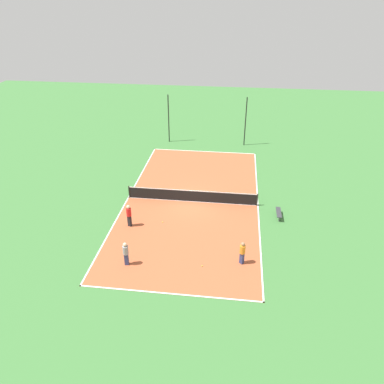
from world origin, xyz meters
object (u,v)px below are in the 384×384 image
object	(u,v)px
tennis_ball_left_sideline	(163,222)
fence_post_back_right	(245,122)
fence_post_back_left	(169,119)
player_center_orange	(242,252)
tennis_ball_right_alley	(202,266)
bench	(279,213)
player_baseline_gray	(126,252)
player_coach_red	(129,214)
tennis_net	(192,196)

from	to	relation	value
tennis_ball_left_sideline	fence_post_back_right	world-z (taller)	fence_post_back_right
fence_post_back_right	fence_post_back_left	bearing A→B (deg)	180.00
player_center_orange	tennis_ball_left_sideline	size ratio (longest dim) A/B	24.03
tennis_ball_right_alley	fence_post_back_left	xyz separation A→B (m)	(-5.88, 21.13, 2.63)
bench	fence_post_back_left	world-z (taller)	fence_post_back_left
fence_post_back_left	tennis_ball_right_alley	bearing A→B (deg)	-74.44
player_baseline_gray	tennis_ball_left_sideline	xyz separation A→B (m)	(1.35, 5.03, -0.93)
player_coach_red	tennis_ball_left_sideline	distance (m)	2.63
player_baseline_gray	tennis_ball_right_alley	size ratio (longest dim) A/B	24.92
player_baseline_gray	tennis_ball_left_sideline	world-z (taller)	player_baseline_gray
fence_post_back_right	player_baseline_gray	bearing A→B (deg)	-108.98
player_coach_red	player_baseline_gray	size ratio (longest dim) A/B	1.05
player_center_orange	fence_post_back_left	bearing A→B (deg)	-24.76
player_baseline_gray	tennis_ball_right_alley	world-z (taller)	player_baseline_gray
bench	tennis_ball_right_alley	world-z (taller)	bench
player_coach_red	tennis_ball_right_alley	size ratio (longest dim) A/B	26.05
tennis_ball_left_sideline	tennis_ball_right_alley	bearing A→B (deg)	-53.26
player_center_orange	player_baseline_gray	bearing A→B (deg)	51.03
player_center_orange	tennis_ball_left_sideline	bearing A→B (deg)	9.05
player_center_orange	fence_post_back_left	size ratio (longest dim) A/B	0.30
player_center_orange	player_coach_red	bearing A→B (deg)	21.45
tennis_net	tennis_ball_left_sideline	size ratio (longest dim) A/B	157.47
player_baseline_gray	tennis_net	bearing A→B (deg)	-115.18
tennis_ball_right_alley	fence_post_back_right	xyz separation A→B (m)	(2.59, 21.13, 2.63)
bench	tennis_ball_left_sideline	distance (m)	8.93
player_coach_red	tennis_ball_right_alley	xyz separation A→B (m)	(5.79, -3.91, -0.99)
bench	player_baseline_gray	size ratio (longest dim) A/B	0.91
tennis_net	bench	xyz separation A→B (m)	(6.91, -1.51, -0.18)
fence_post_back_right	bench	bearing A→B (deg)	-79.64
fence_post_back_right	tennis_net	bearing A→B (deg)	-107.92
tennis_net	fence_post_back_right	world-z (taller)	fence_post_back_right
tennis_net	bench	bearing A→B (deg)	-12.36
player_coach_red	player_center_orange	size ratio (longest dim) A/B	1.08
player_coach_red	player_center_orange	distance (m)	8.89
bench	player_coach_red	world-z (taller)	player_coach_red
player_center_orange	tennis_ball_right_alley	xyz separation A→B (m)	(-2.48, -0.63, -0.90)
player_coach_red	player_baseline_gray	xyz separation A→B (m)	(0.98, -4.30, -0.05)
player_baseline_gray	fence_post_back_right	world-z (taller)	fence_post_back_right
player_center_orange	tennis_ball_right_alley	size ratio (longest dim) A/B	24.03
player_coach_red	tennis_ball_left_sideline	xyz separation A→B (m)	(2.32, 0.74, -0.99)
player_coach_red	tennis_ball_right_alley	distance (m)	7.05
tennis_ball_right_alley	bench	bearing A→B (deg)	51.09
bench	fence_post_back_left	distance (m)	18.52
tennis_ball_right_alley	tennis_net	bearing A→B (deg)	101.59
player_baseline_gray	tennis_ball_left_sideline	size ratio (longest dim) A/B	24.92
bench	player_coach_red	bearing A→B (deg)	103.29
fence_post_back_left	player_baseline_gray	bearing A→B (deg)	-87.16
tennis_net	player_baseline_gray	size ratio (longest dim) A/B	6.32
tennis_net	player_coach_red	bearing A→B (deg)	-135.14
player_baseline_gray	player_center_orange	bearing A→B (deg)	-176.57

